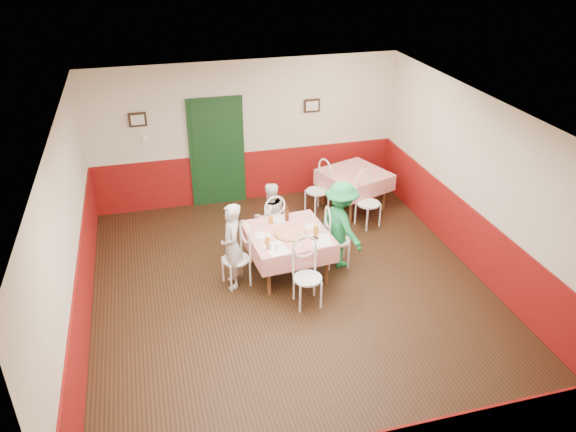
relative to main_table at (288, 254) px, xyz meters
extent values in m
plane|color=black|center=(-0.06, -0.62, -0.38)|extent=(7.00, 7.00, 0.00)
plane|color=white|center=(-0.06, -0.62, 2.42)|extent=(7.00, 7.00, 0.00)
cube|color=beige|center=(-0.06, 2.88, 1.02)|extent=(6.00, 0.10, 2.80)
cube|color=beige|center=(-0.06, -4.12, 1.02)|extent=(6.00, 0.10, 2.80)
cube|color=beige|center=(-3.06, -0.62, 1.02)|extent=(0.10, 7.00, 2.80)
cube|color=beige|center=(2.94, -0.62, 1.02)|extent=(0.10, 7.00, 2.80)
cube|color=maroon|center=(-0.06, 2.87, 0.12)|extent=(6.00, 0.03, 1.00)
cube|color=maroon|center=(-3.05, -0.62, 0.12)|extent=(0.03, 7.00, 1.00)
cube|color=maroon|center=(2.92, -0.62, 0.12)|extent=(0.03, 7.00, 1.00)
cube|color=black|center=(-0.66, 2.83, 0.68)|extent=(0.96, 0.06, 2.10)
cube|color=black|center=(-2.06, 2.83, 1.48)|extent=(0.32, 0.03, 0.26)
cube|color=black|center=(1.24, 2.83, 1.48)|extent=(0.32, 0.03, 0.26)
cube|color=white|center=(-1.96, 2.83, 1.12)|extent=(0.10, 0.03, 0.10)
cube|color=red|center=(0.00, 0.00, 0.00)|extent=(1.31, 1.31, 0.77)
cube|color=red|center=(1.84, 1.92, 0.00)|extent=(1.43, 1.43, 0.77)
cylinder|color=#B74723|center=(0.03, -0.05, 0.40)|extent=(0.54, 0.54, 0.03)
cylinder|color=white|center=(-0.41, -0.01, 0.39)|extent=(0.27, 0.27, 0.01)
cylinder|color=white|center=(0.42, 0.06, 0.39)|extent=(0.27, 0.27, 0.01)
cylinder|color=white|center=(-0.05, 0.43, 0.39)|extent=(0.27, 0.27, 0.01)
cylinder|color=#BF7219|center=(-0.39, -0.29, 0.45)|extent=(0.07, 0.07, 0.13)
cylinder|color=#BF7219|center=(0.40, -0.17, 0.46)|extent=(0.09, 0.09, 0.15)
cylinder|color=#BF7219|center=(-0.19, 0.36, 0.45)|extent=(0.07, 0.07, 0.13)
cylinder|color=#381C0A|center=(0.08, 0.38, 0.51)|extent=(0.07, 0.07, 0.24)
cylinder|color=silver|center=(-0.39, -0.45, 0.43)|extent=(0.04, 0.04, 0.09)
cylinder|color=silver|center=(-0.30, -0.46, 0.43)|extent=(0.04, 0.04, 0.09)
cylinder|color=#B23319|center=(-0.42, -0.42, 0.43)|extent=(0.04, 0.04, 0.09)
cube|color=white|center=(-0.29, -0.42, 0.39)|extent=(0.38, 0.46, 0.00)
cube|color=white|center=(0.43, -0.35, 0.39)|extent=(0.35, 0.44, 0.00)
cube|color=black|center=(0.34, -0.29, 0.40)|extent=(0.12, 0.10, 0.02)
imported|color=gray|center=(-0.90, -0.07, 0.32)|extent=(0.35, 0.52, 1.39)
imported|color=gray|center=(-0.07, 0.90, 0.22)|extent=(0.66, 0.56, 1.20)
imported|color=gray|center=(0.90, 0.07, 0.36)|extent=(0.80, 1.07, 1.47)
camera|label=1|loc=(-1.95, -7.30, 4.71)|focal=35.00mm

